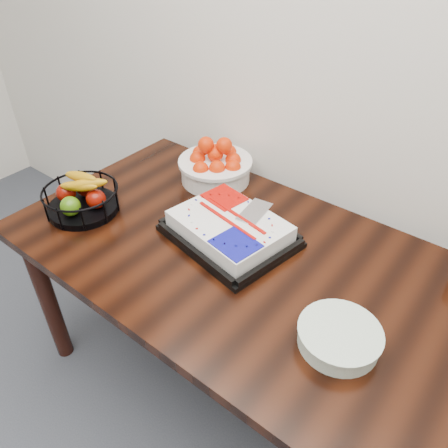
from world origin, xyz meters
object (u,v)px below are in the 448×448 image
Objects in this scene: plate_stack at (339,337)px; fruit_basket at (81,197)px; table at (263,283)px; cake_tray at (230,229)px; tangerine_bowl at (215,162)px.

fruit_basket is at bearing -177.93° from plate_stack.
table is 8.04× the size of plate_stack.
cake_tray is (-0.17, 0.04, 0.13)m from table.
cake_tray is 0.57m from fruit_basket.
fruit_basket is (-0.70, -0.17, 0.15)m from table.
fruit_basket is at bearing -158.37° from cake_tray.
tangerine_bowl is (-0.45, 0.31, 0.17)m from table.
tangerine_bowl is at bearing 136.41° from cake_tray.
tangerine_bowl reaches higher than cake_tray.
plate_stack is at bearing -19.15° from cake_tray.
tangerine_bowl is 0.54m from fruit_basket.
fruit_basket is at bearing -117.48° from tangerine_bowl.
cake_tray is at bearing -43.59° from tangerine_bowl.
cake_tray reaches higher than table.
table is 6.45× the size of fruit_basket.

